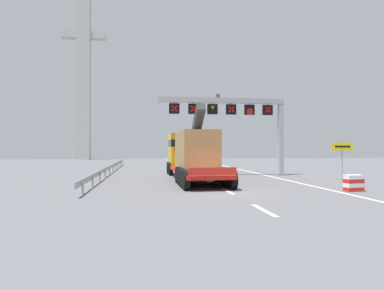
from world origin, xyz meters
name	(u,v)px	position (x,y,z in m)	size (l,w,h in m)	color
ground	(220,191)	(0.00, 0.00, 0.00)	(112.00, 112.00, 0.00)	#5B5B60
lane_markings	(180,166)	(0.36, 25.77, 0.01)	(0.20, 66.14, 0.01)	silver
edge_line_right	(257,173)	(6.20, 12.00, 0.01)	(0.20, 63.00, 0.01)	silver
overhead_lane_gantry	(237,113)	(3.72, 10.03, 5.41)	(11.22, 0.90, 6.99)	#9EA0A5
heavy_haul_truck_red	(191,153)	(-0.60, 7.84, 1.99)	(3.16, 14.09, 5.30)	red
exit_sign_yellow	(342,152)	(9.22, 3.16, 2.10)	(1.55, 0.15, 2.75)	#9EA0A5
crash_barrier_striped	(354,183)	(7.21, -1.19, 0.45)	(1.06, 0.64, 0.90)	red
guardrail_left	(111,167)	(-7.35, 14.49, 0.56)	(0.13, 32.98, 0.76)	#999EA3
bridge_pylon_distant	(83,58)	(-16.88, 54.18, 21.12)	(9.00, 2.00, 41.44)	#B7B7B2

